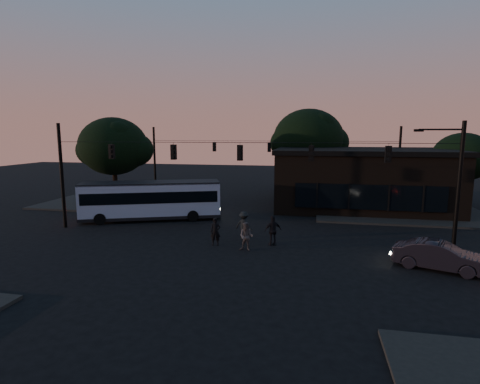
% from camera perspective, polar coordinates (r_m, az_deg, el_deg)
% --- Properties ---
extents(ground, '(120.00, 120.00, 0.00)m').
position_cam_1_polar(ground, '(21.27, -2.12, -9.66)').
color(ground, black).
rests_on(ground, ground).
extents(sidewalk_far_right, '(14.00, 10.00, 0.15)m').
position_cam_1_polar(sidewalk_far_right, '(35.05, 23.05, -2.83)').
color(sidewalk_far_right, black).
rests_on(sidewalk_far_right, ground).
extents(sidewalk_far_left, '(14.00, 10.00, 0.15)m').
position_cam_1_polar(sidewalk_far_left, '(39.03, -17.60, -1.40)').
color(sidewalk_far_left, black).
rests_on(sidewalk_far_left, ground).
extents(building, '(15.40, 10.41, 5.40)m').
position_cam_1_polar(building, '(36.08, 18.01, 2.00)').
color(building, black).
rests_on(building, ground).
extents(tree_behind, '(7.60, 7.60, 9.43)m').
position_cam_1_polar(tree_behind, '(41.63, 10.35, 7.96)').
color(tree_behind, black).
rests_on(tree_behind, ground).
extents(tree_right, '(5.20, 5.20, 6.86)m').
position_cam_1_polar(tree_right, '(39.97, 30.75, 4.59)').
color(tree_right, black).
rests_on(tree_right, ground).
extents(tree_left, '(6.40, 6.40, 8.30)m').
position_cam_1_polar(tree_left, '(37.60, -18.73, 6.60)').
color(tree_left, black).
rests_on(tree_left, ground).
extents(signal_rig_near, '(26.24, 0.30, 7.50)m').
position_cam_1_polar(signal_rig_near, '(24.18, 0.00, 3.39)').
color(signal_rig_near, black).
rests_on(signal_rig_near, ground).
extents(signal_rig_far, '(26.24, 0.30, 7.50)m').
position_cam_1_polar(signal_rig_far, '(39.97, 4.46, 5.19)').
color(signal_rig_far, black).
rests_on(signal_rig_far, ground).
extents(bus, '(10.94, 6.06, 3.02)m').
position_cam_1_polar(bus, '(30.32, -13.35, -0.98)').
color(bus, '#97A0C0').
rests_on(bus, ground).
extents(car, '(4.59, 2.95, 1.43)m').
position_cam_1_polar(car, '(21.45, 28.14, -8.58)').
color(car, black).
rests_on(car, ground).
extents(pedestrian_a, '(0.67, 0.50, 1.70)m').
position_cam_1_polar(pedestrian_a, '(22.95, -3.76, -6.07)').
color(pedestrian_a, black).
rests_on(pedestrian_a, ground).
extents(pedestrian_b, '(0.88, 0.72, 1.69)m').
position_cam_1_polar(pedestrian_b, '(21.91, 0.96, -6.78)').
color(pedestrian_b, '#463F41').
rests_on(pedestrian_b, ground).
extents(pedestrian_c, '(1.17, 0.90, 1.85)m').
position_cam_1_polar(pedestrian_c, '(22.97, 5.05, -5.87)').
color(pedestrian_c, black).
rests_on(pedestrian_c, ground).
extents(pedestrian_d, '(1.30, 0.98, 1.80)m').
position_cam_1_polar(pedestrian_d, '(24.32, 0.60, -5.07)').
color(pedestrian_d, black).
rests_on(pedestrian_d, ground).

